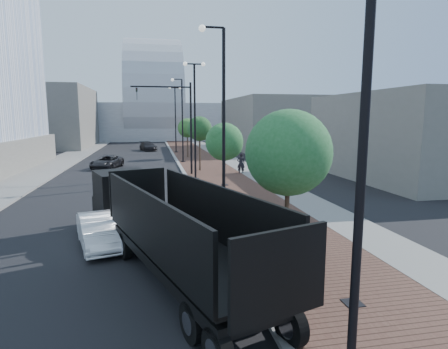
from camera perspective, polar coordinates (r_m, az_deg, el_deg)
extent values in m
plane|color=black|center=(9.51, 8.60, -23.58)|extent=(220.00, 220.00, 0.00)
cube|color=#4C2D23|center=(48.22, -3.43, 2.79)|extent=(7.00, 140.00, 0.12)
cube|color=slate|center=(48.64, -0.27, 2.87)|extent=(2.40, 140.00, 0.13)
cube|color=gray|center=(47.89, -7.59, 2.70)|extent=(0.30, 140.00, 0.14)
cube|color=slate|center=(48.88, -22.99, 2.19)|extent=(4.00, 140.00, 0.12)
cube|color=black|center=(17.64, -15.23, -3.24)|extent=(2.81, 2.87, 2.29)
cube|color=black|center=(19.22, -16.26, -4.58)|extent=(2.14, 1.09, 1.14)
cube|color=black|center=(16.35, -13.84, -6.18)|extent=(2.31, 1.37, 0.44)
cube|color=black|center=(11.39, -6.12, -12.64)|extent=(4.57, 8.35, 0.31)
cube|color=black|center=(11.27, -6.15, -10.97)|extent=(4.65, 8.38, 0.11)
cube|color=black|center=(10.64, -11.73, -7.33)|extent=(2.67, 7.72, 1.76)
cube|color=black|center=(11.46, -1.14, -5.97)|extent=(2.67, 7.72, 1.76)
cube|color=black|center=(7.28, 8.55, -14.94)|extent=(2.12, 0.80, 1.76)
cube|color=black|center=(15.18, -13.03, -2.53)|extent=(2.12, 0.80, 1.76)
cylinder|color=black|center=(17.11, -17.61, -7.21)|extent=(0.56, 1.00, 0.97)
cylinder|color=silver|center=(17.11, -17.61, -7.21)|extent=(0.45, 0.60, 0.53)
cylinder|color=black|center=(17.55, -11.67, -6.57)|extent=(0.56, 1.00, 0.97)
cylinder|color=silver|center=(17.55, -11.67, -6.57)|extent=(0.45, 0.60, 0.53)
cylinder|color=black|center=(18.63, -18.64, -5.96)|extent=(0.56, 1.00, 0.97)
cylinder|color=silver|center=(18.63, -18.64, -5.96)|extent=(0.45, 0.60, 0.53)
cylinder|color=black|center=(19.04, -13.15, -5.41)|extent=(0.56, 1.00, 0.97)
cylinder|color=silver|center=(19.04, -13.15, -5.41)|extent=(0.45, 0.60, 0.53)
cylinder|color=black|center=(9.08, 10.16, -21.75)|extent=(0.56, 1.00, 0.97)
cylinder|color=silver|center=(9.08, 10.16, -21.75)|extent=(0.45, 0.60, 0.53)
cylinder|color=black|center=(9.10, -4.83, -21.55)|extent=(0.56, 1.00, 0.97)
cylinder|color=silver|center=(9.10, -4.83, -21.55)|extent=(0.45, 0.60, 0.53)
cylinder|color=black|center=(9.91, 5.49, -18.87)|extent=(0.56, 1.00, 0.97)
cylinder|color=silver|center=(9.91, 5.49, -18.87)|extent=(0.45, 0.60, 0.53)
cylinder|color=black|center=(14.12, -14.87, -10.49)|extent=(0.56, 1.00, 0.97)
cylinder|color=silver|center=(14.12, -14.87, -10.49)|extent=(0.45, 0.60, 0.53)
cylinder|color=black|center=(14.66, -7.77, -9.55)|extent=(0.56, 1.00, 0.97)
cylinder|color=silver|center=(14.66, -7.77, -9.55)|extent=(0.45, 0.60, 0.53)
cylinder|color=black|center=(15.23, -16.03, -9.11)|extent=(0.56, 1.00, 0.97)
cylinder|color=silver|center=(15.23, -16.03, -9.11)|extent=(0.45, 0.60, 0.53)
cylinder|color=black|center=(15.73, -9.40, -8.31)|extent=(0.56, 1.00, 0.97)
cylinder|color=silver|center=(15.73, -9.40, -8.31)|extent=(0.45, 0.60, 0.53)
imported|color=white|center=(15.66, -18.64, -8.13)|extent=(2.32, 4.11, 1.28)
imported|color=black|center=(39.05, -17.49, 1.85)|extent=(3.31, 4.98, 1.27)
imported|color=black|center=(58.17, -11.55, 4.26)|extent=(2.98, 4.94, 1.34)
imported|color=black|center=(33.28, 2.60, 1.68)|extent=(0.76, 0.54, 1.93)
cylinder|color=black|center=(6.51, 20.49, 4.23)|extent=(0.16, 0.16, 9.00)
cylinder|color=black|center=(18.55, -0.04, -6.78)|extent=(0.56, 0.56, 0.20)
cylinder|color=black|center=(17.87, -0.04, 7.32)|extent=(0.16, 0.16, 9.00)
cylinder|color=black|center=(18.23, -1.70, 21.60)|extent=(1.00, 0.10, 0.10)
sphere|color=silver|center=(18.14, -3.37, 21.42)|extent=(0.32, 0.32, 0.32)
cylinder|color=black|center=(30.15, -4.37, -0.74)|extent=(0.56, 0.56, 0.20)
cylinder|color=black|center=(29.74, -4.47, 7.88)|extent=(0.16, 0.16, 9.00)
cylinder|color=black|center=(30.01, -4.58, 16.50)|extent=(1.40, 0.10, 0.10)
sphere|color=silver|center=(29.94, -5.97, 16.50)|extent=(0.32, 0.32, 0.32)
sphere|color=silver|center=(30.10, -3.20, 16.49)|extent=(0.32, 0.32, 0.32)
cylinder|color=black|center=(41.98, -6.27, 1.92)|extent=(0.56, 0.56, 0.20)
cylinder|color=black|center=(41.68, -6.38, 8.10)|extent=(0.16, 0.16, 9.00)
cylinder|color=black|center=(41.84, -7.19, 14.26)|extent=(1.00, 0.10, 0.10)
sphere|color=silver|center=(41.80, -7.89, 14.16)|extent=(0.32, 0.32, 0.32)
cylinder|color=black|center=(53.88, -7.34, 3.41)|extent=(0.56, 0.56, 0.20)
cylinder|color=black|center=(53.65, -7.43, 8.22)|extent=(0.16, 0.16, 9.00)
cylinder|color=black|center=(53.80, -7.53, 13.02)|extent=(1.40, 0.10, 0.10)
sphere|color=silver|center=(53.76, -8.29, 13.01)|extent=(0.32, 0.32, 0.32)
sphere|color=silver|center=(53.85, -6.77, 13.03)|extent=(0.32, 0.32, 0.32)
cylinder|color=black|center=(32.73, -5.06, 6.87)|extent=(0.18, 0.18, 8.00)
cylinder|color=black|center=(32.65, -9.63, 13.10)|extent=(5.00, 0.12, 0.12)
imported|color=black|center=(32.62, -13.20, 11.94)|extent=(0.16, 0.20, 1.00)
cylinder|color=#382619|center=(12.77, 9.58, -6.07)|extent=(0.16, 0.16, 3.66)
sphere|color=#20602A|center=(12.40, 9.82, 3.31)|extent=(2.84, 2.84, 2.84)
sphere|color=#20602A|center=(12.85, 10.99, 2.29)|extent=(1.99, 1.99, 1.99)
sphere|color=#20602A|center=(11.99, 9.03, 4.90)|extent=(1.71, 1.71, 1.71)
cylinder|color=#382619|center=(23.22, 0.04, 0.34)|extent=(0.16, 0.16, 3.33)
sphere|color=#216229|center=(23.01, 0.04, 5.03)|extent=(2.34, 2.34, 2.34)
sphere|color=#216229|center=(23.40, 0.87, 4.51)|extent=(1.64, 1.64, 1.64)
sphere|color=#216229|center=(22.64, -0.56, 5.81)|extent=(1.41, 1.41, 1.41)
cylinder|color=#382619|center=(34.97, -3.73, 3.51)|extent=(0.16, 0.16, 3.74)
sphere|color=#1A4D1C|center=(34.84, -3.76, 7.01)|extent=(2.28, 2.28, 2.28)
sphere|color=#1A4D1C|center=(35.19, -3.17, 6.60)|extent=(1.60, 1.60, 1.60)
sphere|color=#1A4D1C|center=(34.49, -4.20, 7.61)|extent=(1.37, 1.37, 1.37)
cylinder|color=#382619|center=(46.87, -5.59, 4.66)|extent=(0.16, 0.16, 3.49)
sphere|color=#285E20|center=(46.77, -5.63, 7.10)|extent=(2.38, 2.38, 2.38)
sphere|color=#285E20|center=(47.11, -5.17, 6.82)|extent=(1.67, 1.67, 1.67)
sphere|color=#285E20|center=(46.43, -5.97, 7.51)|extent=(1.43, 1.43, 1.43)
cube|color=#9B9EA4|center=(92.55, -10.59, 7.97)|extent=(50.00, 28.00, 8.00)
cube|color=#67645D|center=(69.70, -25.53, 7.87)|extent=(14.00, 20.00, 10.00)
cube|color=slate|center=(60.54, 7.17, 7.69)|extent=(12.00, 22.00, 8.00)
cube|color=slate|center=(34.54, 26.16, 5.27)|extent=(10.00, 16.00, 7.00)
cube|color=black|center=(11.15, 19.10, -18.05)|extent=(0.50, 0.50, 0.02)
cube|color=black|center=(17.11, 7.24, -8.08)|extent=(0.50, 0.50, 0.02)
cube|color=black|center=(27.49, 0.09, -1.58)|extent=(0.50, 0.50, 0.02)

